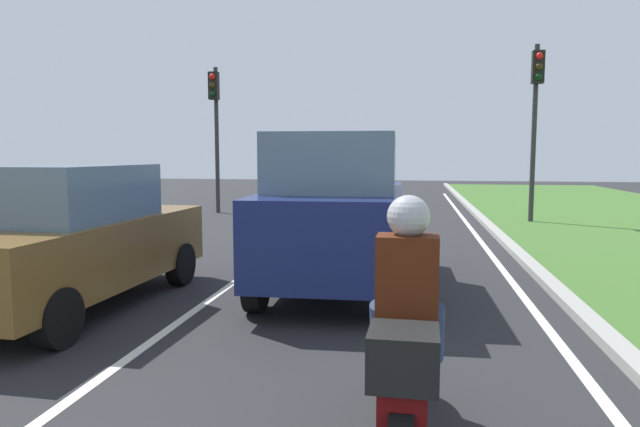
% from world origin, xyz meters
% --- Properties ---
extents(ground_plane, '(60.00, 60.00, 0.00)m').
position_xyz_m(ground_plane, '(0.00, 14.00, 0.00)').
color(ground_plane, '#262628').
extents(lane_line_center, '(0.12, 32.00, 0.01)m').
position_xyz_m(lane_line_center, '(-0.70, 14.00, 0.00)').
color(lane_line_center, silver).
rests_on(lane_line_center, ground).
extents(lane_line_right_edge, '(0.12, 32.00, 0.01)m').
position_xyz_m(lane_line_right_edge, '(3.60, 14.00, 0.00)').
color(lane_line_right_edge, silver).
rests_on(lane_line_right_edge, ground).
extents(curb_right, '(0.24, 48.00, 0.12)m').
position_xyz_m(curb_right, '(4.10, 14.00, 0.06)').
color(curb_right, '#9E9B93').
rests_on(curb_right, ground).
extents(car_suv_ahead, '(2.06, 4.55, 2.28)m').
position_xyz_m(car_suv_ahead, '(0.93, 9.31, 1.17)').
color(car_suv_ahead, navy).
rests_on(car_suv_ahead, ground).
extents(car_sedan_left_lane, '(1.96, 4.36, 1.86)m').
position_xyz_m(car_sedan_left_lane, '(-2.32, 7.60, 0.92)').
color(car_sedan_left_lane, brown).
rests_on(car_sedan_left_lane, ground).
extents(motorcycle, '(0.41, 1.90, 1.01)m').
position_xyz_m(motorcycle, '(2.01, 4.62, 0.57)').
color(motorcycle, '#590A0A').
rests_on(motorcycle, ground).
extents(rider_person, '(0.51, 0.41, 1.16)m').
position_xyz_m(rider_person, '(2.01, 4.67, 1.19)').
color(rider_person, '#4C1E0C').
rests_on(rider_person, ground).
extents(traffic_light_near_right, '(0.32, 0.50, 5.05)m').
position_xyz_m(traffic_light_near_right, '(5.41, 17.86, 3.43)').
color(traffic_light_near_right, '#2D2D2D').
rests_on(traffic_light_near_right, ground).
extents(traffic_light_overhead_left, '(0.32, 0.50, 4.86)m').
position_xyz_m(traffic_light_overhead_left, '(-4.51, 19.26, 3.32)').
color(traffic_light_overhead_left, '#2D2D2D').
rests_on(traffic_light_overhead_left, ground).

